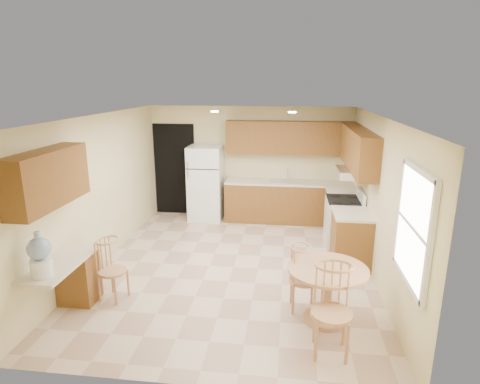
# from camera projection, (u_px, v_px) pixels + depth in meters

# --- Properties ---
(floor) EXTENTS (5.50, 5.50, 0.00)m
(floor) POSITION_uv_depth(u_px,v_px,m) (233.00, 267.00, 6.72)
(floor) COLOR #CCB194
(floor) RESTS_ON ground
(ceiling) EXTENTS (4.50, 5.50, 0.02)m
(ceiling) POSITION_uv_depth(u_px,v_px,m) (233.00, 116.00, 6.06)
(ceiling) COLOR white
(ceiling) RESTS_ON wall_back
(wall_back) EXTENTS (4.50, 0.02, 2.50)m
(wall_back) POSITION_uv_depth(u_px,v_px,m) (250.00, 163.00, 9.03)
(wall_back) COLOR beige
(wall_back) RESTS_ON floor
(wall_front) EXTENTS (4.50, 0.02, 2.50)m
(wall_front) POSITION_uv_depth(u_px,v_px,m) (192.00, 275.00, 3.76)
(wall_front) COLOR beige
(wall_front) RESTS_ON floor
(wall_left) EXTENTS (0.02, 5.50, 2.50)m
(wall_left) POSITION_uv_depth(u_px,v_px,m) (99.00, 191.00, 6.66)
(wall_left) COLOR beige
(wall_left) RESTS_ON floor
(wall_right) EXTENTS (0.02, 5.50, 2.50)m
(wall_right) POSITION_uv_depth(u_px,v_px,m) (378.00, 201.00, 6.13)
(wall_right) COLOR beige
(wall_right) RESTS_ON floor
(doorway) EXTENTS (0.90, 0.02, 2.10)m
(doorway) POSITION_uv_depth(u_px,v_px,m) (175.00, 169.00, 9.27)
(doorway) COLOR black
(doorway) RESTS_ON floor
(base_cab_back) EXTENTS (2.75, 0.60, 0.87)m
(base_cab_back) POSITION_uv_depth(u_px,v_px,m) (288.00, 202.00, 8.85)
(base_cab_back) COLOR brown
(base_cab_back) RESTS_ON floor
(counter_back) EXTENTS (2.75, 0.63, 0.04)m
(counter_back) POSITION_uv_depth(u_px,v_px,m) (288.00, 182.00, 8.73)
(counter_back) COLOR beige
(counter_back) RESTS_ON base_cab_back
(base_cab_right_a) EXTENTS (0.60, 0.59, 0.87)m
(base_cab_right_a) POSITION_uv_depth(u_px,v_px,m) (341.00, 213.00, 8.15)
(base_cab_right_a) COLOR brown
(base_cab_right_a) RESTS_ON floor
(counter_right_a) EXTENTS (0.63, 0.59, 0.04)m
(counter_right_a) POSITION_uv_depth(u_px,v_px,m) (342.00, 191.00, 8.03)
(counter_right_a) COLOR beige
(counter_right_a) RESTS_ON base_cab_right_a
(base_cab_right_b) EXTENTS (0.60, 0.80, 0.87)m
(base_cab_right_b) POSITION_uv_depth(u_px,v_px,m) (351.00, 240.00, 6.76)
(base_cab_right_b) COLOR brown
(base_cab_right_b) RESTS_ON floor
(counter_right_b) EXTENTS (0.63, 0.80, 0.04)m
(counter_right_b) POSITION_uv_depth(u_px,v_px,m) (353.00, 214.00, 6.64)
(counter_right_b) COLOR beige
(counter_right_b) RESTS_ON base_cab_right_b
(upper_cab_back) EXTENTS (2.75, 0.33, 0.70)m
(upper_cab_back) POSITION_uv_depth(u_px,v_px,m) (290.00, 138.00, 8.61)
(upper_cab_back) COLOR brown
(upper_cab_back) RESTS_ON wall_back
(upper_cab_right) EXTENTS (0.33, 2.42, 0.70)m
(upper_cab_right) POSITION_uv_depth(u_px,v_px,m) (358.00, 149.00, 7.15)
(upper_cab_right) COLOR brown
(upper_cab_right) RESTS_ON wall_right
(upper_cab_left) EXTENTS (0.33, 1.40, 0.70)m
(upper_cab_left) POSITION_uv_depth(u_px,v_px,m) (48.00, 178.00, 4.95)
(upper_cab_left) COLOR brown
(upper_cab_left) RESTS_ON wall_left
(sink) EXTENTS (0.78, 0.44, 0.01)m
(sink) POSITION_uv_depth(u_px,v_px,m) (287.00, 181.00, 8.73)
(sink) COLOR silver
(sink) RESTS_ON counter_back
(range_hood) EXTENTS (0.50, 0.76, 0.14)m
(range_hood) POSITION_uv_depth(u_px,v_px,m) (351.00, 173.00, 7.24)
(range_hood) COLOR silver
(range_hood) RESTS_ON upper_cab_right
(desk_pedestal) EXTENTS (0.48, 0.42, 0.72)m
(desk_pedestal) POSITION_uv_depth(u_px,v_px,m) (79.00, 277.00, 5.60)
(desk_pedestal) COLOR brown
(desk_pedestal) RESTS_ON floor
(desk_top) EXTENTS (0.50, 1.20, 0.04)m
(desk_top) POSITION_uv_depth(u_px,v_px,m) (60.00, 264.00, 5.14)
(desk_top) COLOR beige
(desk_top) RESTS_ON desk_pedestal
(window) EXTENTS (0.06, 1.12, 1.30)m
(window) POSITION_uv_depth(u_px,v_px,m) (414.00, 227.00, 4.29)
(window) COLOR white
(window) RESTS_ON wall_right
(can_light_a) EXTENTS (0.14, 0.14, 0.02)m
(can_light_a) POSITION_uv_depth(u_px,v_px,m) (215.00, 112.00, 7.28)
(can_light_a) COLOR white
(can_light_a) RESTS_ON ceiling
(can_light_b) EXTENTS (0.14, 0.14, 0.02)m
(can_light_b) POSITION_uv_depth(u_px,v_px,m) (292.00, 112.00, 7.11)
(can_light_b) COLOR white
(can_light_b) RESTS_ON ceiling
(refrigerator) EXTENTS (0.73, 0.71, 1.66)m
(refrigerator) POSITION_uv_depth(u_px,v_px,m) (206.00, 183.00, 8.92)
(refrigerator) COLOR white
(refrigerator) RESTS_ON floor
(stove) EXTENTS (0.65, 0.76, 1.09)m
(stove) POSITION_uv_depth(u_px,v_px,m) (344.00, 222.00, 7.50)
(stove) COLOR white
(stove) RESTS_ON floor
(dining_table) EXTENTS (1.01, 1.01, 0.75)m
(dining_table) POSITION_uv_depth(u_px,v_px,m) (327.00, 286.00, 5.09)
(dining_table) COLOR tan
(dining_table) RESTS_ON floor
(chair_table_a) EXTENTS (0.40, 0.52, 0.91)m
(chair_table_a) POSITION_uv_depth(u_px,v_px,m) (304.00, 275.00, 5.27)
(chair_table_a) COLOR tan
(chair_table_a) RESTS_ON floor
(chair_table_b) EXTENTS (0.47, 0.47, 1.06)m
(chair_table_b) POSITION_uv_depth(u_px,v_px,m) (333.00, 307.00, 4.33)
(chair_table_b) COLOR tan
(chair_table_b) RESTS_ON floor
(chair_desk) EXTENTS (0.39, 0.51, 0.89)m
(chair_desk) POSITION_uv_depth(u_px,v_px,m) (109.00, 266.00, 5.54)
(chair_desk) COLOR tan
(chair_desk) RESTS_ON floor
(water_crock) EXTENTS (0.27, 0.27, 0.56)m
(water_crock) POSITION_uv_depth(u_px,v_px,m) (40.00, 256.00, 4.71)
(water_crock) COLOR white
(water_crock) RESTS_ON desk_top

